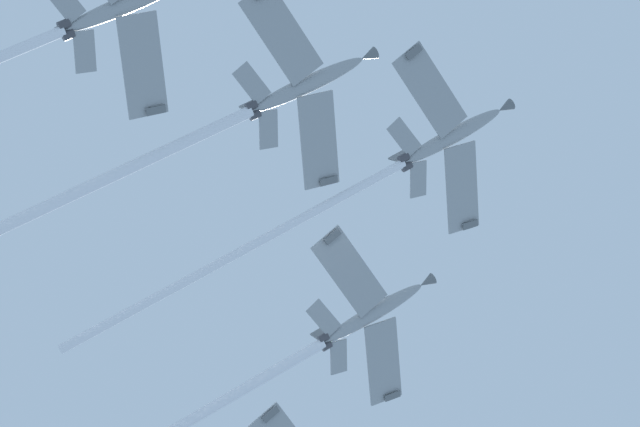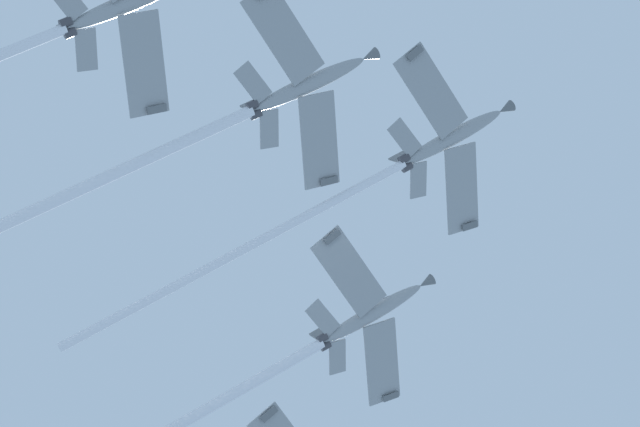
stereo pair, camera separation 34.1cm
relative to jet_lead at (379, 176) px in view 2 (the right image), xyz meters
The scene contains 4 objects.
jet_lead is the anchor object (origin of this frame).
jet_left_wing 20.21m from the jet_lead, 160.87° to the left, with size 39.28×24.53×23.69m.
jet_right_wing 17.19m from the jet_lead, 111.40° to the right, with size 36.80×23.97×21.50m.
jet_right_outer 36.46m from the jet_lead, 110.13° to the right, with size 42.66×27.12×26.46m.
Camera 2 is at (29.91, -29.06, 1.60)m, focal length 66.94 mm.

